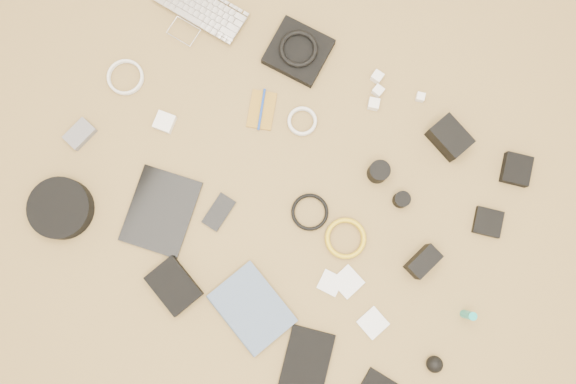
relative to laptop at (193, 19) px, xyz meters
The scene contains 33 objects.
room_shell 1.40m from the laptop, 30.10° to the right, with size 4.04×4.04×2.58m.
laptop is the anchor object (origin of this frame).
headphone_pouch 0.37m from the laptop, 14.22° to the left, with size 0.19×0.18×0.03m, color black.
headphones 0.37m from the laptop, 14.22° to the left, with size 0.13×0.13×0.02m, color black.
charger_a 0.66m from the laptop, 10.35° to the left, with size 0.03×0.03×0.03m, color white.
charger_b 0.64m from the laptop, 14.21° to the left, with size 0.03×0.03×0.03m, color white.
charger_c 0.80m from the laptop, 12.78° to the left, with size 0.03×0.03×0.02m, color white.
charger_d 0.66m from the laptop, ahead, with size 0.03×0.03×0.03m, color white.
dslr_camera 0.93m from the laptop, ahead, with size 0.12×0.09×0.07m, color black.
lens_pouch 1.17m from the laptop, ahead, with size 0.09×0.10×0.03m, color black.
notebook_olive 0.39m from the laptop, 20.92° to the right, with size 0.08×0.13×0.01m, color olive.
pen_blue 0.39m from the laptop, 20.92° to the right, with size 0.01×0.01×0.14m, color #13369D.
cable_white_a 0.50m from the laptop, 11.46° to the right, with size 0.10×0.10×0.01m, color silver.
lens_a 0.80m from the laptop, ahead, with size 0.07×0.07×0.07m, color black.
lens_b 0.91m from the laptop, ahead, with size 0.05×0.05×0.05m, color black.
card_reader 1.17m from the laptop, ahead, with size 0.09×0.09×0.02m, color black.
power_brick 0.36m from the laptop, 70.94° to the right, with size 0.06×0.06×0.03m, color white.
cable_white_b 0.30m from the laptop, 104.84° to the right, with size 0.12×0.12×0.01m, color silver.
cable_black 0.75m from the laptop, 26.64° to the right, with size 0.12×0.12×0.01m, color black.
cable_yellow 0.88m from the laptop, 23.18° to the right, with size 0.13×0.13×0.01m, color gold.
flash 1.09m from the laptop, 15.02° to the right, with size 0.06×0.10×0.08m, color black.
lens_cleaner 1.30m from the laptop, 15.53° to the right, with size 0.03×0.03×0.09m, color teal.
battery_charger 0.53m from the laptop, 99.76° to the right, with size 0.06×0.09×0.03m, color slate.
tablet 0.65m from the laptop, 65.36° to the right, with size 0.20×0.26×0.01m, color black.
phone 0.65m from the laptop, 49.05° to the right, with size 0.06×0.11×0.01m, color black.
filter_case_left 0.98m from the laptop, 30.14° to the right, with size 0.07×0.07×0.01m, color silver.
filter_case_mid 1.00m from the laptop, 27.28° to the right, with size 0.08×0.08×0.01m, color silver.
filter_case_right 1.15m from the laptop, 27.11° to the right, with size 0.07×0.07×0.01m, color silver.
air_blower 1.35m from the laptop, 23.03° to the right, with size 0.05×0.05×0.05m, color black.
headphone_case 0.75m from the laptop, 89.64° to the right, with size 0.20×0.20×0.05m, color black.
drive_case 0.88m from the laptop, 59.97° to the right, with size 0.16×0.11×0.04m, color black.
paperback 1.01m from the laptop, 49.74° to the right, with size 0.18×0.24×0.02m, color #475A79.
notebook_black_a 1.18m from the laptop, 39.13° to the right, with size 0.14×0.22×0.02m, color black.
Camera 1 is at (0.15, -0.20, 1.79)m, focal length 35.00 mm.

